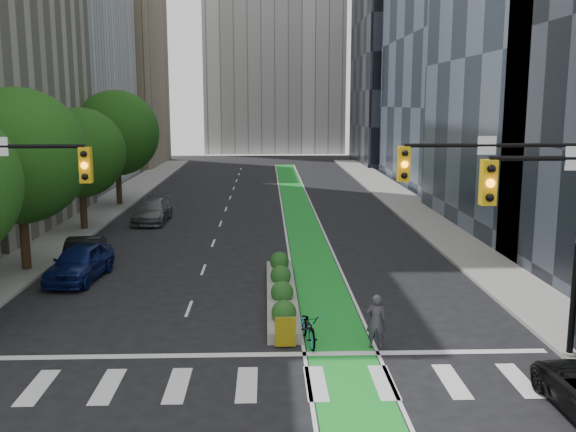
{
  "coord_description": "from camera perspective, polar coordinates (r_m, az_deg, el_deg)",
  "views": [
    {
      "loc": [
        0.6,
        -18.46,
        8.07
      ],
      "look_at": [
        1.57,
        10.0,
        3.0
      ],
      "focal_mm": 40.0,
      "sensor_mm": 36.0,
      "label": 1
    }
  ],
  "objects": [
    {
      "name": "cyclist",
      "position": [
        21.67,
        7.83,
        -9.25
      ],
      "size": [
        0.73,
        0.53,
        1.85
      ],
      "primitive_type": "imported",
      "rotation": [
        0.0,
        0.0,
        3.01
      ],
      "color": "#37333D",
      "rests_on": "ground"
    },
    {
      "name": "median_planter",
      "position": [
        26.65,
        -0.58,
        -6.7
      ],
      "size": [
        1.2,
        10.26,
        1.1
      ],
      "color": "gray",
      "rests_on": "ground"
    },
    {
      "name": "building_dark_end",
      "position": [
        88.81,
        10.98,
        13.74
      ],
      "size": [
        14.0,
        18.0,
        28.0
      ],
      "primitive_type": "cube",
      "color": "black",
      "rests_on": "ground"
    },
    {
      "name": "bike_lane_paint",
      "position": [
        49.19,
        0.87,
        0.66
      ],
      "size": [
        2.2,
        70.0,
        0.01
      ],
      "primitive_type": "cube",
      "color": "green",
      "rests_on": "ground"
    },
    {
      "name": "parked_car_left_far",
      "position": [
        44.58,
        -11.96,
        0.44
      ],
      "size": [
        2.2,
        5.3,
        1.53
      ],
      "primitive_type": "imported",
      "rotation": [
        0.0,
        0.0,
        -0.01
      ],
      "color": "#515356",
      "rests_on": "ground"
    },
    {
      "name": "signal_right",
      "position": [
        20.84,
        20.88,
        0.41
      ],
      "size": [
        5.82,
        0.51,
        7.2
      ],
      "color": "black",
      "rests_on": "ground"
    },
    {
      "name": "parked_car_left_near",
      "position": [
        30.97,
        -18.02,
        -3.93
      ],
      "size": [
        2.44,
        5.05,
        1.66
      ],
      "primitive_type": "imported",
      "rotation": [
        0.0,
        0.0,
        -0.1
      ],
      "color": "#0D1851",
      "rests_on": "ground"
    },
    {
      "name": "sidewalk_right",
      "position": [
        45.59,
        12.3,
        -0.24
      ],
      "size": [
        3.6,
        90.0,
        0.15
      ],
      "primitive_type": "cube",
      "color": "gray",
      "rests_on": "ground"
    },
    {
      "name": "bicycle",
      "position": [
        22.04,
        1.84,
        -9.84
      ],
      "size": [
        1.03,
        2.2,
        1.11
      ],
      "primitive_type": "imported",
      "rotation": [
        0.0,
        0.0,
        0.14
      ],
      "color": "gray",
      "rests_on": "ground"
    },
    {
      "name": "tree_mid",
      "position": [
        32.69,
        -22.82,
        4.92
      ],
      "size": [
        6.4,
        6.4,
        8.78
      ],
      "color": "black",
      "rests_on": "ground"
    },
    {
      "name": "sidewalk_left",
      "position": [
        45.9,
        -17.6,
        -0.41
      ],
      "size": [
        3.6,
        90.0,
        0.15
      ],
      "primitive_type": "cube",
      "color": "gray",
      "rests_on": "ground"
    },
    {
      "name": "ground",
      "position": [
        20.16,
        -3.59,
        -13.52
      ],
      "size": [
        160.0,
        160.0,
        0.0
      ],
      "primitive_type": "plane",
      "color": "black",
      "rests_on": "ground"
    },
    {
      "name": "building_tan_far",
      "position": [
        87.08,
        -16.06,
        12.96
      ],
      "size": [
        14.0,
        16.0,
        26.0
      ],
      "primitive_type": "cube",
      "color": "tan",
      "rests_on": "ground"
    },
    {
      "name": "tree_midfar",
      "position": [
        42.21,
        -17.98,
        5.36
      ],
      "size": [
        5.6,
        5.6,
        7.76
      ],
      "color": "black",
      "rests_on": "ground"
    },
    {
      "name": "tree_far",
      "position": [
        51.83,
        -15.0,
        7.13
      ],
      "size": [
        6.6,
        6.6,
        9.0
      ],
      "color": "black",
      "rests_on": "ground"
    },
    {
      "name": "parked_car_left_mid",
      "position": [
        32.53,
        -17.71,
        -3.34
      ],
      "size": [
        2.23,
        4.91,
        1.56
      ],
      "primitive_type": "imported",
      "rotation": [
        0.0,
        0.0,
        0.12
      ],
      "color": "black",
      "rests_on": "ground"
    }
  ]
}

